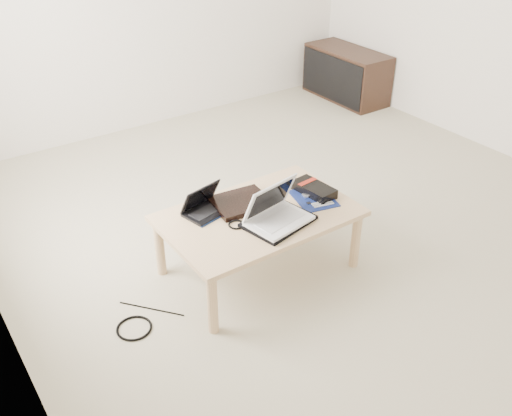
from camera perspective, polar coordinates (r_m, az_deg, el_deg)
ground at (r=4.06m, az=4.04°, el=-0.22°), size 4.00×4.00×0.00m
coffee_table at (r=3.29m, az=0.27°, el=-1.25°), size 1.10×0.70×0.40m
media_cabinet at (r=6.01m, az=8.98°, el=13.05°), size 0.41×0.90×0.50m
book at (r=3.33m, az=-1.52°, el=0.54°), size 0.35×0.30×0.03m
netbook at (r=3.27m, az=-5.13°, el=0.11°), size 0.28×0.23×0.17m
tablet at (r=3.30m, az=0.58°, el=-0.04°), size 0.26×0.23×0.01m
remote at (r=3.35m, az=2.15°, el=0.54°), size 0.07×0.23×0.02m
neoprene_sleeve at (r=3.18m, az=2.25°, el=-1.34°), size 0.42×0.34×0.02m
white_laptop at (r=3.14m, az=2.03°, el=-0.50°), size 0.38×0.30×0.23m
motherboard at (r=3.42m, az=5.80°, el=0.98°), size 0.28×0.32×0.01m
gpu_box at (r=3.46m, az=5.82°, el=1.87°), size 0.16×0.28×0.06m
cable_coil at (r=3.16m, az=-1.97°, el=-1.67°), size 0.12×0.12×0.01m
floor_cable_coil at (r=3.16m, az=-12.08°, el=-11.67°), size 0.23×0.23×0.01m
floor_cable_trail at (r=3.26m, az=-10.40°, el=-9.88°), size 0.25×0.31×0.01m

